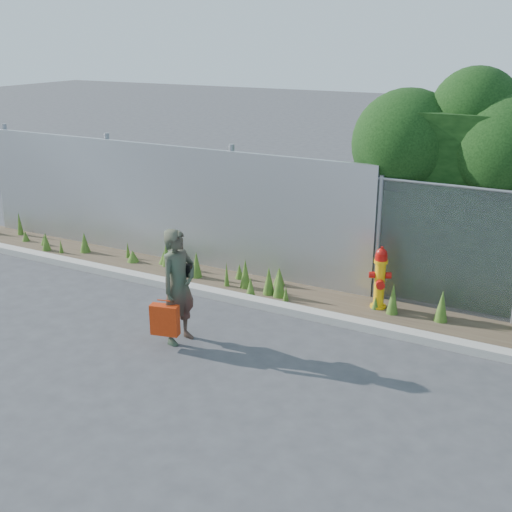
% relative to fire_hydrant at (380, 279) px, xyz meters
% --- Properties ---
extents(ground, '(80.00, 80.00, 0.00)m').
position_rel_fire_hydrant_xyz_m(ground, '(-1.24, -2.62, -0.50)').
color(ground, '#3B3B3D').
rests_on(ground, ground).
extents(curb, '(16.00, 0.22, 0.12)m').
position_rel_fire_hydrant_xyz_m(curb, '(-1.24, -0.82, -0.44)').
color(curb, '#ABA59B').
rests_on(curb, ground).
extents(weed_strip, '(16.00, 1.28, 0.53)m').
position_rel_fire_hydrant_xyz_m(weed_strip, '(-0.99, -0.19, -0.35)').
color(weed_strip, '#493929').
rests_on(weed_strip, ground).
extents(corrugated_fence, '(8.50, 0.21, 2.30)m').
position_rel_fire_hydrant_xyz_m(corrugated_fence, '(-4.48, 0.39, 0.60)').
color(corrugated_fence, '#A6A8AC').
rests_on(corrugated_fence, ground).
extents(fire_hydrant, '(0.34, 0.31, 1.03)m').
position_rel_fire_hydrant_xyz_m(fire_hydrant, '(0.00, 0.00, 0.00)').
color(fire_hydrant, '#F4AE0C').
rests_on(fire_hydrant, ground).
extents(woman, '(0.49, 0.66, 1.64)m').
position_rel_fire_hydrant_xyz_m(woman, '(-2.12, -2.40, 0.32)').
color(woman, '#0F6541').
rests_on(woman, ground).
extents(red_tote_bag, '(0.39, 0.14, 0.51)m').
position_rel_fire_hydrant_xyz_m(red_tote_bag, '(-2.18, -2.66, -0.08)').
color(red_tote_bag, '#B42A0A').
extents(black_shoulder_bag, '(0.23, 0.10, 0.17)m').
position_rel_fire_hydrant_xyz_m(black_shoulder_bag, '(-2.12, -2.26, 0.52)').
color(black_shoulder_bag, black).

